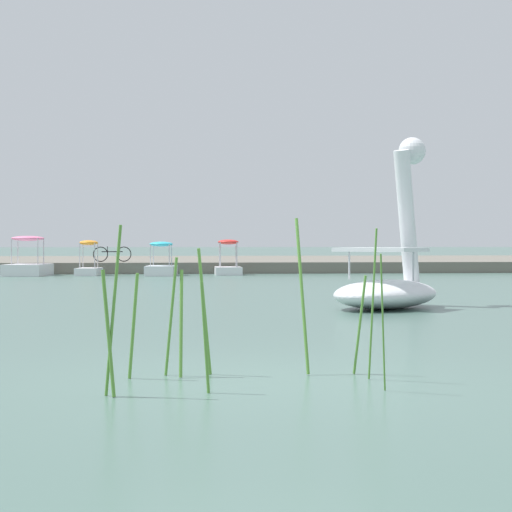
# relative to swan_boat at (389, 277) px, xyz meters

# --- Properties ---
(ground_plane) EXTENTS (469.54, 469.54, 0.00)m
(ground_plane) POSITION_rel_swan_boat_xyz_m (-3.68, -9.69, -0.64)
(ground_plane) COLOR #47665B
(shore_bank_far) EXTENTS (142.81, 19.32, 0.47)m
(shore_bank_far) POSITION_rel_swan_boat_xyz_m (-3.68, 30.58, -0.40)
(shore_bank_far) COLOR #6B665B
(shore_bank_far) RESTS_ON ground_plane
(swan_boat) EXTENTS (3.25, 3.38, 3.55)m
(swan_boat) POSITION_rel_swan_boat_xyz_m (0.00, 0.00, 0.00)
(swan_boat) COLOR white
(swan_boat) RESTS_ON ground_plane
(pedal_boat_red) EXTENTS (1.09, 1.75, 1.44)m
(pedal_boat_red) POSITION_rel_swan_boat_xyz_m (-1.91, 19.72, -0.24)
(pedal_boat_red) COLOR white
(pedal_boat_red) RESTS_ON ground_plane
(pedal_boat_cyan) EXTENTS (1.34, 2.24, 1.36)m
(pedal_boat_cyan) POSITION_rel_swan_boat_xyz_m (-4.63, 19.22, -0.23)
(pedal_boat_cyan) COLOR white
(pedal_boat_cyan) RESTS_ON ground_plane
(pedal_boat_orange) EXTENTS (1.04, 1.83, 1.41)m
(pedal_boat_orange) POSITION_rel_swan_boat_xyz_m (-7.52, 19.62, -0.23)
(pedal_boat_orange) COLOR white
(pedal_boat_orange) RESTS_ON ground_plane
(pedal_boat_pink) EXTENTS (1.82, 2.52, 1.58)m
(pedal_boat_pink) POSITION_rel_swan_boat_xyz_m (-9.93, 19.60, -0.22)
(pedal_boat_pink) COLOR white
(pedal_boat_pink) RESTS_ON ground_plane
(bicycle_parked) EXTENTS (1.66, 0.43, 0.68)m
(bicycle_parked) POSITION_rel_swan_boat_xyz_m (-6.77, 23.02, 0.17)
(bicycle_parked) COLOR black
(bicycle_parked) RESTS_ON shore_bank_far
(reed_clump_foreground) EXTENTS (2.58, 1.46, 1.59)m
(reed_clump_foreground) POSITION_rel_swan_boat_xyz_m (-4.07, -9.72, -0.01)
(reed_clump_foreground) COLOR #568E38
(reed_clump_foreground) RESTS_ON ground_plane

